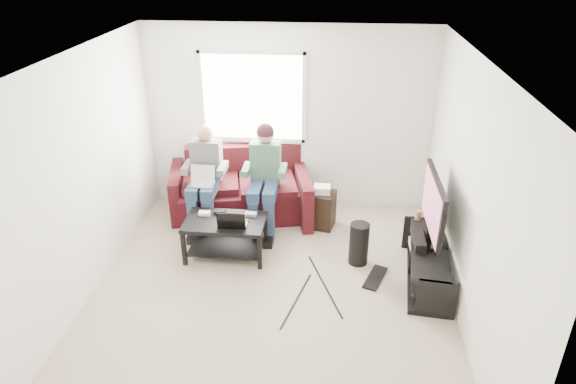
{
  "coord_description": "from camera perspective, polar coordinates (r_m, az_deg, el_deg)",
  "views": [
    {
      "loc": [
        0.62,
        -4.61,
        3.61
      ],
      "look_at": [
        0.14,
        0.6,
        0.98
      ],
      "focal_mm": 32.0,
      "sensor_mm": 36.0,
      "label": 1
    }
  ],
  "objects": [
    {
      "name": "wall_back",
      "position": [
        7.26,
        0.06,
        8.13
      ],
      "size": [
        4.5,
        0.0,
        4.5
      ],
      "primitive_type": "plane",
      "rotation": [
        1.57,
        0.0,
        0.0
      ],
      "color": "white",
      "rests_on": "floor"
    },
    {
      "name": "controller_a",
      "position": [
        6.47,
        -9.26,
        -2.35
      ],
      "size": [
        0.14,
        0.09,
        0.04
      ],
      "primitive_type": "cube",
      "rotation": [
        0.0,
        0.0,
        0.03
      ],
      "color": "silver",
      "rests_on": "coffee_table"
    },
    {
      "name": "ceiling",
      "position": [
        4.76,
        -2.45,
        14.4
      ],
      "size": [
        4.5,
        4.5,
        0.0
      ],
      "primitive_type": "plane",
      "rotation": [
        3.14,
        0.0,
        0.0
      ],
      "color": "white",
      "rests_on": "wall_back"
    },
    {
      "name": "drink_cup",
      "position": [
        6.54,
        14.27,
        -2.47
      ],
      "size": [
        0.08,
        0.08,
        0.12
      ],
      "primitive_type": "cylinder",
      "color": "#B4764D",
      "rests_on": "tv_stand"
    },
    {
      "name": "coffee_table",
      "position": [
        6.38,
        -6.97,
        -4.15
      ],
      "size": [
        0.99,
        0.62,
        0.49
      ],
      "color": "black",
      "rests_on": "floor"
    },
    {
      "name": "tv_stand",
      "position": [
        6.18,
        15.18,
        -7.84
      ],
      "size": [
        0.56,
        1.4,
        0.45
      ],
      "color": "black",
      "rests_on": "floor"
    },
    {
      "name": "console_white",
      "position": [
        5.82,
        15.84,
        -9.5
      ],
      "size": [
        0.3,
        0.22,
        0.06
      ],
      "primitive_type": "cube",
      "color": "silver",
      "rests_on": "tv_stand"
    },
    {
      "name": "tv",
      "position": [
        5.91,
        15.83,
        -1.59
      ],
      "size": [
        0.12,
        1.1,
        0.81
      ],
      "color": "black",
      "rests_on": "tv_stand"
    },
    {
      "name": "person_right",
      "position": [
        6.75,
        -2.64,
        2.31
      ],
      "size": [
        0.4,
        0.71,
        1.43
      ],
      "color": "navy",
      "rests_on": "sofa"
    },
    {
      "name": "wall_left",
      "position": [
        5.78,
        -22.25,
        1.02
      ],
      "size": [
        0.0,
        4.5,
        4.5
      ],
      "primitive_type": "plane",
      "rotation": [
        1.57,
        0.0,
        1.57
      ],
      "color": "white",
      "rests_on": "floor"
    },
    {
      "name": "laptop_black",
      "position": [
        6.16,
        -6.15,
        -2.62
      ],
      "size": [
        0.36,
        0.27,
        0.24
      ],
      "primitive_type": null,
      "rotation": [
        0.0,
        0.0,
        -0.1
      ],
      "color": "black",
      "rests_on": "coffee_table"
    },
    {
      "name": "laptop_silver",
      "position": [
        6.76,
        -9.58,
        1.31
      ],
      "size": [
        0.33,
        0.23,
        0.24
      ],
      "primitive_type": null,
      "rotation": [
        0.0,
        0.0,
        0.03
      ],
      "color": "silver",
      "rests_on": "person_left"
    },
    {
      "name": "console_black",
      "position": [
        6.1,
        15.34,
        -7.53
      ],
      "size": [
        0.38,
        0.3,
        0.07
      ],
      "primitive_type": "cube",
      "color": "black",
      "rests_on": "tv_stand"
    },
    {
      "name": "window",
      "position": [
        7.22,
        -3.97,
        10.44
      ],
      "size": [
        1.48,
        0.04,
        1.28
      ],
      "color": "white",
      "rests_on": "wall_back"
    },
    {
      "name": "controller_c",
      "position": [
        6.38,
        -4.14,
        -2.47
      ],
      "size": [
        0.14,
        0.09,
        0.04
      ],
      "primitive_type": "cube",
      "rotation": [
        0.0,
        0.0,
        -0.03
      ],
      "color": "gray",
      "rests_on": "coffee_table"
    },
    {
      "name": "soundbar",
      "position": [
        6.08,
        14.27,
        -4.96
      ],
      "size": [
        0.12,
        0.5,
        0.1
      ],
      "primitive_type": "cube",
      "color": "black",
      "rests_on": "tv_stand"
    },
    {
      "name": "wall_right",
      "position": [
        5.34,
        19.66,
        -0.64
      ],
      "size": [
        0.0,
        4.5,
        4.5
      ],
      "primitive_type": "plane",
      "rotation": [
        1.57,
        0.0,
        -1.57
      ],
      "color": "white",
      "rests_on": "floor"
    },
    {
      "name": "keyboard_floor",
      "position": [
        6.18,
        9.66,
        -9.35
      ],
      "size": [
        0.33,
        0.52,
        0.03
      ],
      "primitive_type": "cube",
      "rotation": [
        0.0,
        0.0,
        -0.36
      ],
      "color": "black",
      "rests_on": "floor"
    },
    {
      "name": "console_grey",
      "position": [
        6.39,
        14.87,
        -5.74
      ],
      "size": [
        0.34,
        0.26,
        0.08
      ],
      "primitive_type": "cube",
      "color": "gray",
      "rests_on": "tv_stand"
    },
    {
      "name": "floor",
      "position": [
        5.89,
        -1.95,
        -11.17
      ],
      "size": [
        4.5,
        4.5,
        0.0
      ],
      "primitive_type": "plane",
      "color": "tan",
      "rests_on": "ground"
    },
    {
      "name": "end_table",
      "position": [
        7.01,
        3.73,
        -1.8
      ],
      "size": [
        0.34,
        0.34,
        0.61
      ],
      "color": "black",
      "rests_on": "floor"
    },
    {
      "name": "wall_front",
      "position": [
        3.36,
        -7.18,
        -17.04
      ],
      "size": [
        4.5,
        0.0,
        4.5
      ],
      "primitive_type": "plane",
      "rotation": [
        -1.57,
        0.0,
        0.0
      ],
      "color": "white",
      "rests_on": "floor"
    },
    {
      "name": "person_left",
      "position": [
        6.9,
        -9.25,
        2.0
      ],
      "size": [
        0.4,
        0.71,
        1.39
      ],
      "color": "navy",
      "rests_on": "sofa"
    },
    {
      "name": "controller_b",
      "position": [
        6.48,
        -7.59,
        -2.17
      ],
      "size": [
        0.15,
        0.11,
        0.04
      ],
      "primitive_type": "cube",
      "rotation": [
        0.0,
        0.0,
        0.11
      ],
      "color": "black",
      "rests_on": "coffee_table"
    },
    {
      "name": "sofa",
      "position": [
        7.33,
        -5.31,
        0.01
      ],
      "size": [
        2.15,
        1.26,
        0.92
      ],
      "color": "#401010",
      "rests_on": "floor"
    },
    {
      "name": "subwoofer",
      "position": [
        6.29,
        7.88,
        -5.71
      ],
      "size": [
        0.24,
        0.24,
        0.54
      ],
      "primitive_type": "cylinder",
      "color": "black",
      "rests_on": "floor"
    }
  ]
}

